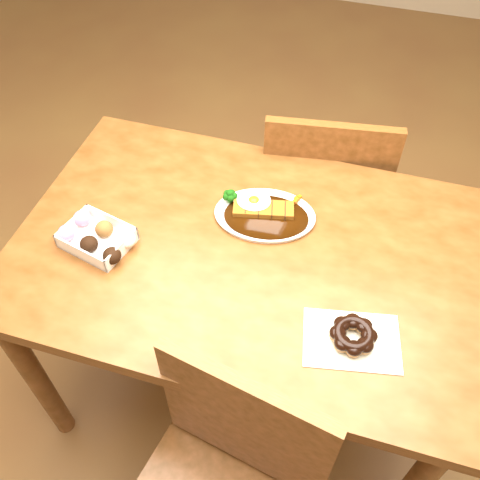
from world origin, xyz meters
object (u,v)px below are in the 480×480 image
(katsu_curry_plate, at_px, (263,212))
(donut_box, at_px, (97,237))
(chair_far, at_px, (321,193))
(table, at_px, (246,271))
(pon_de_ring, at_px, (353,336))

(katsu_curry_plate, bearing_deg, donut_box, -150.66)
(chair_far, bearing_deg, donut_box, 43.34)
(table, relative_size, katsu_curry_plate, 4.10)
(katsu_curry_plate, relative_size, donut_box, 1.43)
(chair_far, height_order, katsu_curry_plate, chair_far)
(donut_box, xyz_separation_m, pon_de_ring, (0.67, -0.10, -0.00))
(table, height_order, chair_far, chair_far)
(katsu_curry_plate, height_order, donut_box, katsu_curry_plate)
(katsu_curry_plate, xyz_separation_m, donut_box, (-0.38, -0.22, 0.01))
(table, bearing_deg, donut_box, -165.76)
(chair_far, height_order, pon_de_ring, chair_far)
(table, relative_size, pon_de_ring, 4.98)
(chair_far, xyz_separation_m, donut_box, (-0.50, -0.63, 0.30))
(donut_box, distance_m, pon_de_ring, 0.68)
(table, xyz_separation_m, chair_far, (0.12, 0.54, -0.17))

